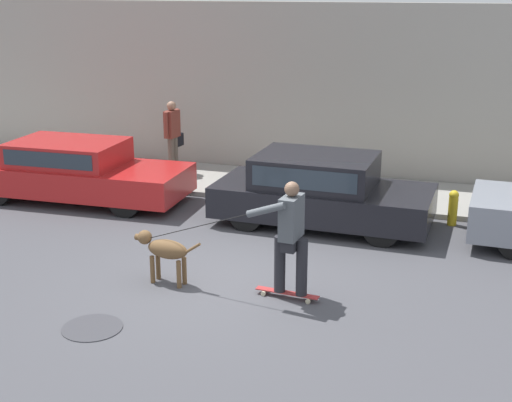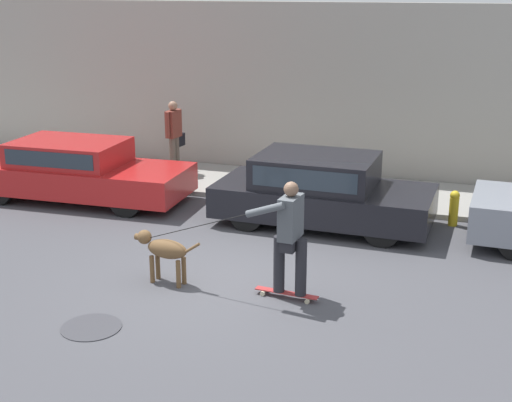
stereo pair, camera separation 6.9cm
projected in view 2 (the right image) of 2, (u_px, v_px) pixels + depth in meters
ground_plane at (230, 279)px, 10.80m from camera, size 36.00×36.00×0.00m
back_wall at (326, 91)px, 16.03m from camera, size 32.00×0.30×3.90m
sidewalk_curb at (310, 188)px, 15.37m from camera, size 30.00×2.35×0.10m
parked_car_0 at (76, 171)px, 14.57m from camera, size 4.60×1.84×1.23m
parked_car_1 at (321, 192)px, 13.05m from camera, size 3.99×1.88×1.31m
dog at (164, 250)px, 10.53m from camera, size 1.11×0.37×0.78m
skateboarder at (289, 234)px, 9.86m from camera, size 2.69×0.66×1.72m
pedestrian_with_bag at (174, 134)px, 16.16m from camera, size 0.25×0.71×1.66m
manhole_cover at (91, 327)px, 9.28m from camera, size 0.79×0.79×0.01m
fire_hydrant at (454, 207)px, 13.08m from camera, size 0.18×0.18×0.67m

